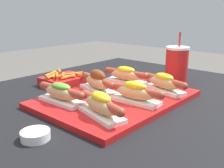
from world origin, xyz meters
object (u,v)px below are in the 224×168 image
(hot_dog_0, at_px, (101,105))
(drink_cup, at_px, (177,65))
(serving_tray, at_px, (116,99))
(fries_basket, at_px, (64,80))
(hot_dog_3, at_px, (61,93))
(hot_dog_2, at_px, (164,83))
(hot_dog_4, at_px, (98,82))
(hot_dog_5, at_px, (126,75))
(sauce_bowl, at_px, (35,135))
(hot_dog_1, at_px, (135,92))

(hot_dog_0, relative_size, drink_cup, 0.94)
(serving_tray, xyz_separation_m, drink_cup, (0.35, -0.04, 0.07))
(fries_basket, bearing_deg, hot_dog_3, -130.06)
(hot_dog_2, bearing_deg, serving_tray, 149.34)
(hot_dog_0, bearing_deg, fries_basket, 65.36)
(hot_dog_3, bearing_deg, fries_basket, 49.94)
(hot_dog_3, bearing_deg, hot_dog_4, 0.33)
(hot_dog_5, distance_m, drink_cup, 0.23)
(hot_dog_2, xyz_separation_m, fries_basket, (-0.14, 0.40, -0.03))
(hot_dog_3, bearing_deg, hot_dog_2, -29.42)
(hot_dog_2, distance_m, drink_cup, 0.20)
(sauce_bowl, height_order, drink_cup, drink_cup)
(serving_tray, height_order, hot_dog_1, hot_dog_1)
(hot_dog_0, distance_m, hot_dog_1, 0.16)
(hot_dog_2, xyz_separation_m, hot_dog_4, (-0.16, 0.18, 0.00))
(drink_cup, distance_m, fries_basket, 0.48)
(hot_dog_3, xyz_separation_m, fries_basket, (0.18, 0.22, -0.03))
(hot_dog_5, relative_size, drink_cup, 0.96)
(serving_tray, relative_size, hot_dog_0, 2.56)
(serving_tray, xyz_separation_m, hot_dog_0, (-0.16, -0.08, 0.04))
(sauce_bowl, bearing_deg, fries_basket, 43.51)
(hot_dog_0, distance_m, fries_basket, 0.43)
(hot_dog_5, height_order, drink_cup, drink_cup)
(drink_cup, height_order, fries_basket, drink_cup)
(hot_dog_1, relative_size, fries_basket, 1.18)
(hot_dog_1, relative_size, hot_dog_3, 1.00)
(hot_dog_1, xyz_separation_m, hot_dog_5, (0.16, 0.17, -0.00))
(serving_tray, xyz_separation_m, hot_dog_1, (-0.01, -0.09, 0.04))
(hot_dog_2, distance_m, hot_dog_3, 0.37)
(hot_dog_1, height_order, hot_dog_2, hot_dog_1)
(serving_tray, height_order, hot_dog_4, hot_dog_4)
(hot_dog_0, xyz_separation_m, hot_dog_4, (0.16, 0.17, 0.00))
(sauce_bowl, bearing_deg, drink_cup, -0.15)
(hot_dog_1, bearing_deg, hot_dog_5, 45.94)
(serving_tray, height_order, drink_cup, drink_cup)
(hot_dog_4, height_order, hot_dog_5, hot_dog_4)
(hot_dog_1, relative_size, drink_cup, 0.96)
(serving_tray, bearing_deg, sauce_bowl, -174.06)
(hot_dog_4, xyz_separation_m, drink_cup, (0.35, -0.13, 0.03))
(hot_dog_0, bearing_deg, drink_cup, 5.19)
(hot_dog_3, relative_size, hot_dog_5, 1.00)
(serving_tray, relative_size, fries_basket, 2.95)
(hot_dog_4, height_order, drink_cup, drink_cup)
(serving_tray, height_order, hot_dog_0, hot_dog_0)
(hot_dog_2, bearing_deg, hot_dog_3, 150.58)
(hot_dog_0, height_order, hot_dog_4, hot_dog_4)
(hot_dog_2, distance_m, hot_dog_5, 0.18)
(hot_dog_2, relative_size, hot_dog_3, 0.98)
(hot_dog_3, relative_size, drink_cup, 0.96)
(serving_tray, bearing_deg, hot_dog_3, 151.78)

